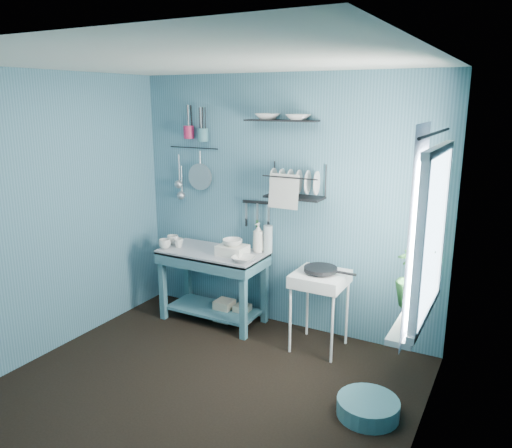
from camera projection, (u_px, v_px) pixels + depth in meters
The scene contains 36 objects.
floor at pixel (199, 394), 3.93m from camera, with size 3.20×3.20×0.00m, color black.
ceiling at pixel (188, 61), 3.32m from camera, with size 3.20×3.20×0.00m, color silver.
wall_back at pixel (283, 204), 4.90m from camera, with size 3.20×3.20×0.00m, color #3D6A7D.
wall_front at pixel (8, 319), 2.34m from camera, with size 3.20×3.20×0.00m, color #3D6A7D.
wall_left at pixel (44, 217), 4.36m from camera, with size 3.00×3.00×0.00m, color #3D6A7D.
wall_right at pixel (421, 278), 2.88m from camera, with size 3.00×3.00×0.00m, color #3D6A7D.
work_counter at pixel (213, 286), 5.15m from camera, with size 1.07×0.54×0.76m, color #376674.
mug_left at pixel (165, 244), 5.13m from camera, with size 0.12×0.12×0.10m, color silver.
mug_mid at pixel (179, 243), 5.17m from camera, with size 0.10×0.10×0.09m, color silver.
mug_right at pixel (173, 240), 5.28m from camera, with size 0.12×0.12×0.10m, color silver.
wash_tub at pixel (232, 250), 4.91m from camera, with size 0.28×0.22×0.10m, color silver.
tub_bowl at pixel (232, 242), 4.89m from camera, with size 0.20×0.20×0.06m, color silver.
soap_bottle at pixel (258, 237), 5.00m from camera, with size 0.12×0.12×0.30m, color silver.
water_bottle at pixel (268, 239), 4.97m from camera, with size 0.09×0.09×0.28m, color silver.
counter_bowl at pixel (243, 259), 4.72m from camera, with size 0.22×0.22×0.05m, color silver.
hotplate_stand at pixel (319, 311), 4.57m from camera, with size 0.46×0.46×0.74m, color white.
frying_pan at pixel (321, 269), 4.47m from camera, with size 0.30×0.30×0.04m, color black.
knife_strip at pixel (258, 202), 5.00m from camera, with size 0.32×0.02×0.03m, color black.
dish_rack at pixel (295, 181), 4.64m from camera, with size 0.55×0.24×0.32m, color black.
upper_shelf at pixel (282, 121), 4.61m from camera, with size 0.70×0.18×0.01m, color black.
shelf_bowl_left at pixel (268, 120), 4.67m from camera, with size 0.23×0.23×0.06m, color silver.
shelf_bowl_right at pixel (298, 117), 4.52m from camera, with size 0.21×0.21×0.05m, color silver.
utensil_cup_magenta at pixel (189, 132), 5.16m from camera, with size 0.11×0.11×0.13m, color #AC1F48.
utensil_cup_teal at pixel (203, 135), 5.08m from camera, with size 0.11×0.11×0.13m, color #3B727B.
colander at pixel (200, 177), 5.25m from camera, with size 0.28×0.28×0.03m, color #A5A8AD.
ladle_outer at pixel (179, 168), 5.37m from camera, with size 0.01×0.01×0.30m, color #A5A8AD.
ladle_inner at pixel (182, 180), 5.38m from camera, with size 0.01×0.01×0.30m, color #A5A8AD.
hook_rail at pixel (194, 148), 5.23m from camera, with size 0.01×0.01×0.60m, color black.
window_glass at pixel (434, 235), 3.24m from camera, with size 1.10×1.10×0.00m, color white.
windowsill at pixel (414, 316), 3.42m from camera, with size 0.16×0.95×0.04m, color white.
curtain at pixel (415, 237), 3.00m from camera, with size 1.35×1.35×0.00m, color white.
curtain_rod at pixel (436, 133), 3.10m from camera, with size 0.02×0.02×1.05m, color black.
potted_plant at pixel (414, 276), 3.47m from camera, with size 0.25×0.25×0.45m, color #29672D.
storage_tin_large at pixel (224, 310), 5.21m from camera, with size 0.18×0.18×0.22m, color tan.
storage_tin_small at pixel (242, 314), 5.15m from camera, with size 0.15×0.15×0.20m, color tan.
floor_basin at pixel (368, 408), 3.64m from camera, with size 0.45×0.45×0.13m, color teal.
Camera 1 is at (2.06, -2.84, 2.26)m, focal length 35.00 mm.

